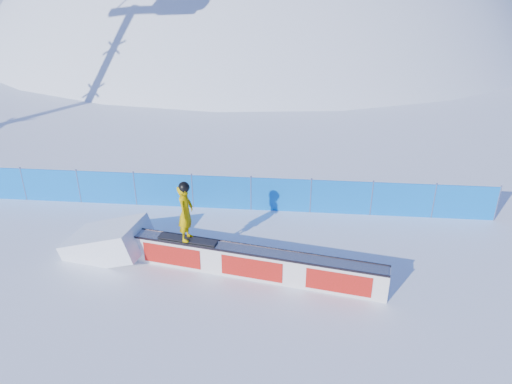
{
  "coord_description": "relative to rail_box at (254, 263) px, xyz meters",
  "views": [
    {
      "loc": [
        4.57,
        -10.45,
        8.0
      ],
      "look_at": [
        3.3,
        3.08,
        1.37
      ],
      "focal_mm": 35.0,
      "sensor_mm": 36.0,
      "label": 1
    }
  ],
  "objects": [
    {
      "name": "rail_box",
      "position": [
        0.0,
        0.0,
        0.0
      ],
      "size": [
        7.03,
        1.75,
        0.85
      ],
      "rotation": [
        0.0,
        0.0,
        -0.18
      ],
      "color": "silver",
      "rests_on": "ground"
    },
    {
      "name": "snow_ramp",
      "position": [
        -4.34,
        0.79,
        -0.42
      ],
      "size": [
        2.64,
        1.91,
        1.5
      ],
      "primitive_type": null,
      "rotation": [
        0.0,
        -0.31,
        -0.18
      ],
      "color": "white",
      "rests_on": "ground"
    },
    {
      "name": "safety_fence",
      "position": [
        -3.47,
        3.84,
        0.19
      ],
      "size": [
        22.05,
        0.05,
        1.3
      ],
      "color": "blue",
      "rests_on": "ground"
    },
    {
      "name": "ground",
      "position": [
        -3.47,
        -0.66,
        -0.42
      ],
      "size": [
        160.0,
        160.0,
        0.0
      ],
      "primitive_type": "plane",
      "color": "white",
      "rests_on": "ground"
    },
    {
      "name": "snow_hill",
      "position": [
        -3.47,
        41.34,
        -18.42
      ],
      "size": [
        64.0,
        64.0,
        64.0
      ],
      "color": "silver",
      "rests_on": "ground"
    },
    {
      "name": "snowboarder",
      "position": [
        -1.86,
        0.34,
        1.29
      ],
      "size": [
        1.69,
        0.63,
        1.74
      ],
      "rotation": [
        0.0,
        0.0,
        1.46
      ],
      "color": "black",
      "rests_on": "rail_box"
    }
  ]
}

